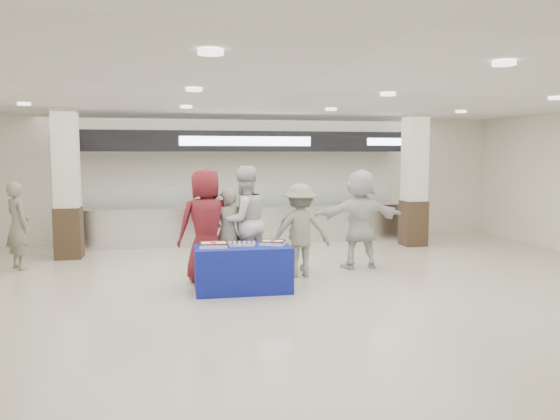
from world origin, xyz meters
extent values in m
plane|color=beige|center=(0.00, 0.00, 0.00)|extent=(14.00, 14.00, 0.00)
cube|color=silver|center=(0.00, 5.40, 0.45)|extent=(8.00, 0.80, 0.90)
cube|color=silver|center=(0.00, 5.40, 0.92)|extent=(8.00, 0.85, 0.04)
cube|color=white|center=(0.00, 5.10, 1.25)|extent=(7.60, 0.02, 0.50)
cube|color=black|center=(0.00, 5.40, 2.55)|extent=(8.40, 0.70, 0.50)
cube|color=white|center=(0.00, 5.04, 2.55)|extent=(3.20, 0.03, 0.22)
cube|color=white|center=(3.80, 5.04, 2.55)|extent=(1.40, 0.03, 0.18)
cube|color=#332317|center=(-4.00, 4.20, 0.55)|extent=(0.55, 0.55, 1.10)
cube|color=silver|center=(-4.00, 4.20, 2.15)|extent=(0.50, 0.50, 2.10)
cube|color=#332317|center=(4.00, 4.20, 0.55)|extent=(0.55, 0.55, 1.10)
cube|color=silver|center=(4.00, 4.20, 2.15)|extent=(0.50, 0.50, 2.10)
cube|color=#152297|center=(-0.72, 0.58, 0.38)|extent=(1.56, 0.81, 0.75)
cube|color=white|center=(-1.20, 0.57, 0.78)|extent=(0.47, 0.38, 0.07)
cube|color=#4A2115|center=(-1.20, 0.57, 0.83)|extent=(0.47, 0.38, 0.02)
cylinder|color=#B11E19|center=(-1.20, 0.57, 0.82)|extent=(0.11, 0.11, 0.01)
cube|color=white|center=(-0.22, 0.61, 0.78)|extent=(0.48, 0.44, 0.06)
cube|color=#4A2115|center=(-0.22, 0.61, 0.82)|extent=(0.48, 0.44, 0.02)
cylinder|color=#B11E19|center=(-0.22, 0.61, 0.82)|extent=(0.12, 0.12, 0.01)
cube|color=silver|center=(-0.73, 0.60, 0.76)|extent=(0.43, 0.35, 0.01)
imported|color=maroon|center=(-1.26, 1.44, 1.00)|extent=(1.10, 0.86, 2.00)
imported|color=slate|center=(-0.86, 1.56, 0.82)|extent=(0.66, 0.49, 1.64)
imported|color=silver|center=(-0.54, 1.68, 1.01)|extent=(1.19, 1.07, 2.03)
imported|color=silver|center=(0.56, 1.92, 0.77)|extent=(0.90, 0.37, 1.53)
imported|color=slate|center=(0.47, 1.46, 0.85)|extent=(1.16, 0.73, 1.70)
imported|color=silver|center=(1.80, 1.96, 0.98)|extent=(1.83, 0.65, 1.95)
imported|color=slate|center=(-4.76, 3.19, 0.86)|extent=(0.71, 0.75, 1.72)
camera|label=1|loc=(-1.93, -8.12, 2.25)|focal=35.00mm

